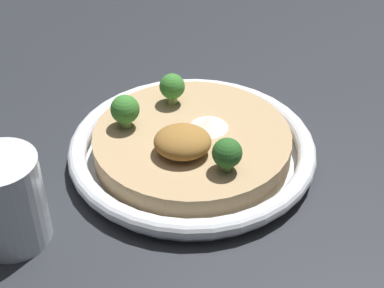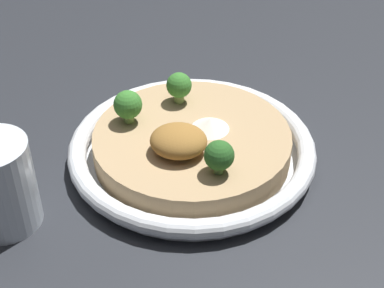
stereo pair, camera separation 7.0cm
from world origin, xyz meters
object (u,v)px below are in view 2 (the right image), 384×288
(broccoli_front, at_px, (219,156))
(broccoli_back, at_px, (179,86))
(risotto_bowl, at_px, (192,147))
(broccoli_back_left, at_px, (128,105))

(broccoli_front, height_order, broccoli_back, same)
(broccoli_back, bearing_deg, broccoli_front, -62.06)
(risotto_bowl, relative_size, broccoli_back_left, 7.14)
(risotto_bowl, height_order, broccoli_back_left, broccoli_back_left)
(risotto_bowl, distance_m, broccoli_back_left, 0.09)
(broccoli_front, xyz_separation_m, broccoli_back, (-0.07, 0.13, 0.00))
(broccoli_back, bearing_deg, broccoli_back_left, -133.73)
(risotto_bowl, xyz_separation_m, broccoli_back_left, (-0.08, 0.01, 0.04))
(broccoli_front, distance_m, broccoli_back, 0.15)
(broccoli_back_left, height_order, broccoli_back, broccoli_back_left)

